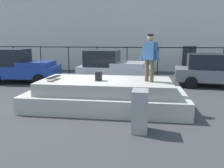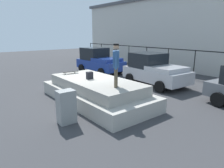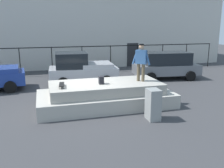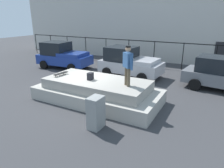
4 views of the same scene
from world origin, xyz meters
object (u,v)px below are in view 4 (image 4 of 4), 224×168
object	(u,v)px
utility_box	(96,113)
skateboarder	(128,63)
car_blue_pickup_near	(63,55)
car_silver_pickup_mid	(129,62)
skateboard	(61,73)
backpack	(90,76)

from	to	relation	value
utility_box	skateboarder	bearing A→B (deg)	82.95
car_blue_pickup_near	car_silver_pickup_mid	size ratio (longest dim) A/B	1.01
skateboard	utility_box	size ratio (longest dim) A/B	0.70
car_silver_pickup_mid	utility_box	distance (m)	6.89
skateboarder	backpack	bearing A→B (deg)	-178.53
skateboard	car_silver_pickup_mid	bearing A→B (deg)	72.34
backpack	skateboard	bearing A→B (deg)	96.25
skateboard	car_silver_pickup_mid	distance (m)	5.06
skateboard	car_blue_pickup_near	distance (m)	5.97
skateboarder	utility_box	world-z (taller)	skateboarder
car_blue_pickup_near	car_silver_pickup_mid	distance (m)	5.43
skateboarder	car_blue_pickup_near	size ratio (longest dim) A/B	0.40
skateboarder	skateboard	world-z (taller)	skateboarder
backpack	utility_box	xyz separation A→B (m)	(1.54, -1.96, -0.62)
skateboarder	utility_box	distance (m)	2.47
backpack	car_blue_pickup_near	world-z (taller)	car_blue_pickup_near
skateboarder	backpack	size ratio (longest dim) A/B	4.97
backpack	car_blue_pickup_near	distance (m)	7.12
skateboard	backpack	world-z (taller)	backpack
skateboard	car_blue_pickup_near	xyz separation A→B (m)	(-3.89, 4.52, -0.20)
car_silver_pickup_mid	utility_box	world-z (taller)	car_silver_pickup_mid
skateboarder	car_silver_pickup_mid	xyz separation A→B (m)	(-1.98, 4.67, -1.07)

